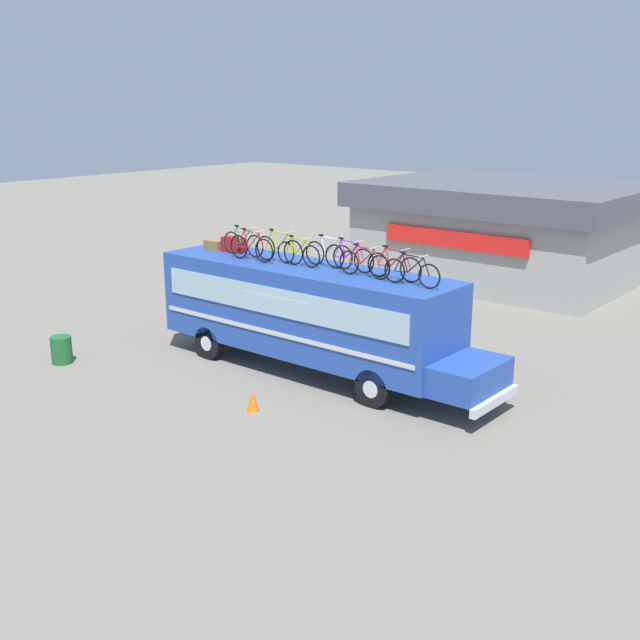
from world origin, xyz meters
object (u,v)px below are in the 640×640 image
object	(u,v)px
rooftop_bicycle_1	(243,243)
rooftop_bicycle_7	(364,263)
rooftop_bicycle_4	(298,253)
rooftop_bicycle_5	(329,254)
rooftop_bicycle_2	(251,247)
rooftop_bicycle_8	(394,266)
traffic_cone	(253,401)
rooftop_bicycle_3	(279,249)
luggage_bag_2	(234,245)
rooftop_bicycle_9	(412,272)
rooftop_bicycle_6	(349,257)
trash_bin	(62,350)
luggage_bag_1	(214,245)
bus	(310,312)

from	to	relation	value
rooftop_bicycle_1	rooftop_bicycle_7	size ratio (longest dim) A/B	0.99
rooftop_bicycle_4	rooftop_bicycle_5	distance (m)	0.90
rooftop_bicycle_2	rooftop_bicycle_8	world-z (taller)	rooftop_bicycle_2
rooftop_bicycle_8	traffic_cone	xyz separation A→B (m)	(-1.97, -3.43, -3.27)
rooftop_bicycle_1	rooftop_bicycle_3	size ratio (longest dim) A/B	0.92
luggage_bag_2	rooftop_bicycle_9	distance (m)	6.87
rooftop_bicycle_6	traffic_cone	world-z (taller)	rooftop_bicycle_6
rooftop_bicycle_2	luggage_bag_2	bearing A→B (deg)	156.51
rooftop_bicycle_3	rooftop_bicycle_9	distance (m)	4.66
rooftop_bicycle_5	rooftop_bicycle_4	bearing A→B (deg)	-154.13
luggage_bag_2	rooftop_bicycle_3	distance (m)	2.23
rooftop_bicycle_7	rooftop_bicycle_8	bearing A→B (deg)	14.45
rooftop_bicycle_1	rooftop_bicycle_3	distance (m)	1.60
luggage_bag_2	rooftop_bicycle_2	world-z (taller)	rooftop_bicycle_2
rooftop_bicycle_2	traffic_cone	xyz separation A→B (m)	(2.80, -2.91, -3.29)
rooftop_bicycle_4	trash_bin	size ratio (longest dim) A/B	1.92
rooftop_bicycle_5	rooftop_bicycle_7	world-z (taller)	rooftop_bicycle_5
rooftop_bicycle_1	rooftop_bicycle_6	xyz separation A→B (m)	(3.87, 0.28, -0.00)
luggage_bag_2	rooftop_bicycle_4	xyz separation A→B (m)	(2.92, -0.26, 0.13)
rooftop_bicycle_7	trash_bin	world-z (taller)	rooftop_bicycle_7
luggage_bag_2	rooftop_bicycle_3	world-z (taller)	rooftop_bicycle_3
rooftop_bicycle_6	traffic_cone	xyz separation A→B (m)	(-0.33, -3.60, -3.27)
luggage_bag_2	rooftop_bicycle_6	xyz separation A→B (m)	(4.49, 0.10, 0.15)
rooftop_bicycle_9	luggage_bag_1	bearing A→B (deg)	178.09
rooftop_bicycle_7	rooftop_bicycle_9	xyz separation A→B (m)	(1.57, -0.08, -0.01)
rooftop_bicycle_7	rooftop_bicycle_8	size ratio (longest dim) A/B	0.98
rooftop_bicycle_3	rooftop_bicycle_4	distance (m)	0.72
bus	luggage_bag_1	xyz separation A→B (m)	(-4.11, 0.11, 1.48)
bus	rooftop_bicycle_4	size ratio (longest dim) A/B	6.87
luggage_bag_1	rooftop_bicycle_1	size ratio (longest dim) A/B	0.38
rooftop_bicycle_6	traffic_cone	bearing A→B (deg)	-95.30
rooftop_bicycle_8	traffic_cone	distance (m)	5.13
rooftop_bicycle_8	bus	bearing A→B (deg)	-177.10
rooftop_bicycle_4	rooftop_bicycle_6	distance (m)	1.60
bus	rooftop_bicycle_2	size ratio (longest dim) A/B	6.34
rooftop_bicycle_3	rooftop_bicycle_4	xyz separation A→B (m)	(0.72, 0.03, -0.04)
bus	rooftop_bicycle_5	world-z (taller)	rooftop_bicycle_5
luggage_bag_1	traffic_cone	size ratio (longest dim) A/B	1.15
rooftop_bicycle_9	traffic_cone	distance (m)	5.27
rooftop_bicycle_7	rooftop_bicycle_3	bearing A→B (deg)	-179.89
rooftop_bicycle_6	rooftop_bicycle_9	size ratio (longest dim) A/B	1.01
rooftop_bicycle_2	bus	bearing A→B (deg)	10.97
rooftop_bicycle_2	rooftop_bicycle_7	size ratio (longest dim) A/B	1.04
rooftop_bicycle_1	rooftop_bicycle_9	world-z (taller)	rooftop_bicycle_1
bus	luggage_bag_2	xyz separation A→B (m)	(-3.32, 0.21, 1.56)
bus	rooftop_bicycle_2	distance (m)	2.63
rooftop_bicycle_4	traffic_cone	xyz separation A→B (m)	(1.23, -3.24, -3.25)
rooftop_bicycle_2	traffic_cone	bearing A→B (deg)	-46.09
luggage_bag_1	rooftop_bicycle_5	size ratio (longest dim) A/B	0.37
rooftop_bicycle_5	trash_bin	distance (m)	8.78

